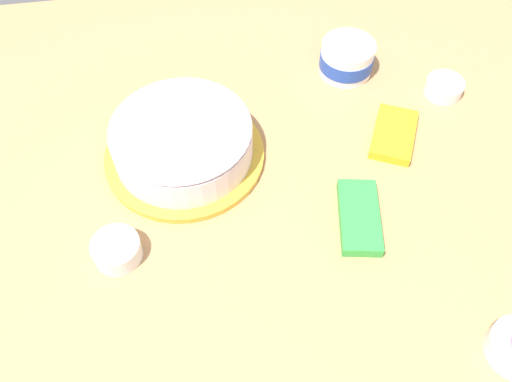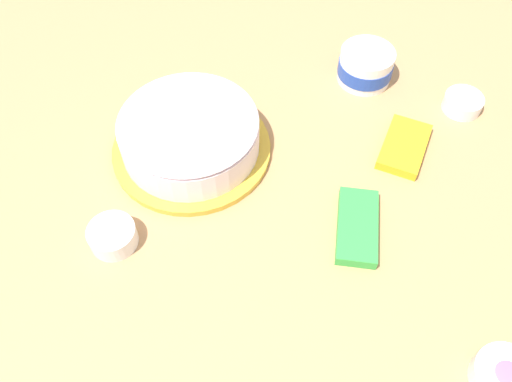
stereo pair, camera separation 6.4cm
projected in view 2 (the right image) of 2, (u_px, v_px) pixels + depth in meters
The scene contains 8 objects.
ground_plane at pixel (294, 232), 0.98m from camera, with size 1.54×1.54×0.00m, color tan.
frosted_cake at pixel (190, 135), 1.05m from camera, with size 0.32×0.32×0.10m.
frosting_tub at pixel (366, 65), 1.18m from camera, with size 0.12×0.12×0.07m.
sprinkle_bowl_yellow at pixel (113, 236), 0.95m from camera, with size 0.09×0.09×0.04m.
sprinkle_bowl_orange at pixel (463, 103), 1.14m from camera, with size 0.08×0.08×0.03m.
sprinkle_bowl_pink at pixel (505, 377), 0.81m from camera, with size 0.10×0.10×0.04m.
candy_box_lower at pixel (357, 227), 0.97m from camera, with size 0.16×0.07×0.02m, color green.
candy_box_upper at pixel (404, 146), 1.08m from camera, with size 0.14×0.08×0.02m, color yellow.
Camera 2 is at (-0.50, 0.09, 0.84)m, focal length 37.51 mm.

